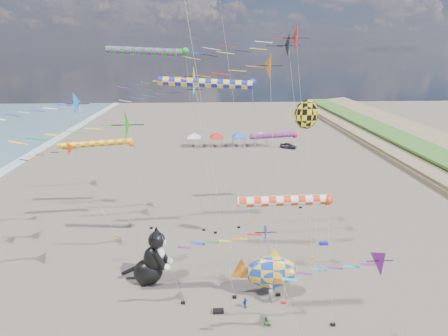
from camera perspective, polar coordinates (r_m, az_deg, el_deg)
delta_kite_0 at (r=25.81m, az=3.60°, el=15.69°), size 9.84×2.05×20.87m
delta_kite_1 at (r=37.27m, az=-7.03°, el=14.23°), size 10.41×2.36×19.46m
delta_kite_3 at (r=24.40m, az=25.37°, el=-14.94°), size 8.50×1.90×9.33m
delta_kite_4 at (r=38.57m, az=-6.25°, el=12.06°), size 12.18×1.84×17.76m
delta_kite_5 at (r=30.70m, az=-23.12°, el=9.30°), size 11.06×2.07×17.95m
delta_kite_7 at (r=41.31m, az=-24.70°, el=2.54°), size 9.00×1.75×11.76m
delta_kite_8 at (r=23.90m, az=5.57°, el=-12.64°), size 8.47×1.66×9.67m
delta_kite_9 at (r=34.42m, az=8.79°, el=18.87°), size 13.03×2.49×22.58m
delta_kite_10 at (r=26.06m, az=-14.81°, el=6.70°), size 10.34×2.54×17.21m
delta_kite_11 at (r=32.18m, az=12.50°, el=19.80°), size 11.41×2.77×23.30m
windsock_0 at (r=24.62m, az=10.45°, el=-5.37°), size 7.96×0.77×11.38m
windsock_1 at (r=45.60m, az=8.36°, el=5.21°), size 7.49×0.73×10.75m
windsock_2 at (r=41.71m, az=-19.77°, el=3.71°), size 9.73×0.73×11.23m
windsock_3 at (r=30.52m, az=-2.28°, el=13.55°), size 9.66×0.77×18.57m
windsock_4 at (r=38.25m, az=-11.90°, el=18.00°), size 9.62×0.81×21.10m
angelfish_kite at (r=32.84m, az=12.96°, el=8.25°), size 3.74×3.02×16.58m
cat_inflatable at (r=34.00m, az=-11.96°, el=-13.77°), size 4.40×2.62×5.61m
fish_inflatable at (r=31.87m, az=7.65°, el=-16.42°), size 6.06×2.17×4.90m
person_adult at (r=32.17m, az=7.68°, el=-19.78°), size 0.78×0.76×1.81m
child_green at (r=30.26m, az=6.93°, el=-23.69°), size 0.57×0.49×1.01m
child_blue at (r=31.76m, az=3.45°, el=-21.13°), size 0.63×0.56×1.03m
kite_bag_0 at (r=31.50m, az=-0.92°, el=-22.35°), size 0.90×0.44×0.30m
kite_bag_2 at (r=41.80m, az=15.97°, el=-11.74°), size 0.90×0.44×0.30m
tent_row at (r=78.35m, az=0.60°, el=5.72°), size 19.20×4.20×3.80m
parked_car at (r=78.98m, az=10.47°, el=3.61°), size 3.90×2.95×1.24m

